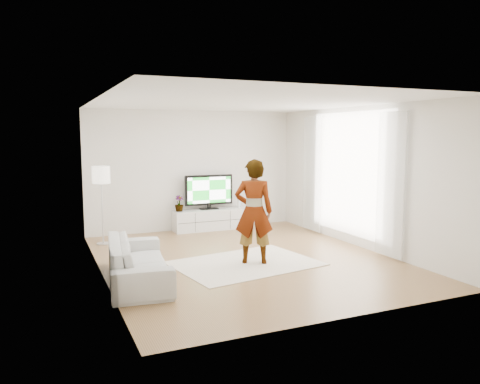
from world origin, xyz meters
name	(u,v)px	position (x,y,z in m)	size (l,w,h in m)	color
floor	(245,259)	(0.00, 0.00, 0.00)	(6.00, 6.00, 0.00)	#986C45
ceiling	(246,102)	(0.00, 0.00, 2.80)	(6.00, 6.00, 0.00)	white
wall_left	(100,189)	(-2.50, 0.00, 1.40)	(0.02, 6.00, 2.80)	silver
wall_right	(360,177)	(2.50, 0.00, 1.40)	(0.02, 6.00, 2.80)	silver
wall_back	(193,171)	(0.00, 3.00, 1.40)	(5.00, 0.02, 2.80)	silver
wall_front	(348,205)	(0.00, -3.00, 1.40)	(5.00, 0.02, 2.80)	silver
window	(350,174)	(2.48, 0.30, 1.45)	(0.01, 2.60, 2.50)	white
curtain_near	(391,185)	(2.40, -1.00, 1.35)	(0.04, 0.70, 2.60)	white
curtain_far	(312,174)	(2.40, 1.60, 1.35)	(0.04, 0.70, 2.60)	white
media_console	(210,219)	(0.31, 2.76, 0.24)	(1.74, 0.49, 0.49)	silver
television	(209,191)	(0.31, 2.79, 0.93)	(1.17, 0.23, 0.81)	black
game_console	(239,203)	(1.07, 2.76, 0.59)	(0.07, 0.15, 0.20)	white
potted_plant	(179,203)	(-0.43, 2.77, 0.67)	(0.20, 0.20, 0.37)	#3F7238
rug	(245,263)	(-0.12, -0.28, 0.01)	(2.39, 1.72, 0.01)	beige
player	(254,211)	(0.02, -0.31, 0.92)	(0.66, 0.43, 1.82)	#334772
sofa	(138,260)	(-2.03, -0.49, 0.32)	(2.19, 0.86, 0.64)	#B7B7B2
floor_lamp	(101,178)	(-2.20, 2.25, 1.36)	(0.36, 0.36, 1.61)	silver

